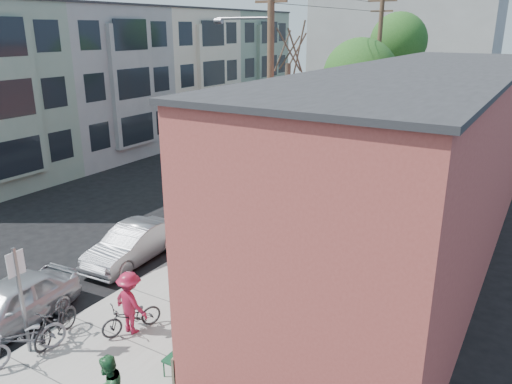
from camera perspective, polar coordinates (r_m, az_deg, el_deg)
The scene contains 26 objects.
ground at distance 18.87m, azimuth -14.71°, elevation -6.73°, with size 120.00×120.00×0.00m, color black.
sidewalk at distance 25.40m, azimuth 10.29°, elevation 0.31°, with size 4.50×58.00×0.15m, color #A4A198.
cafe_building at distance 17.68m, azimuth 18.20°, elevation 2.65°, with size 6.60×20.20×6.61m.
apartment_row at distance 35.62m, azimuth -12.85°, elevation 12.55°, with size 6.30×32.00×9.00m.
end_cap_building at distance 55.69m, azimuth 16.37°, elevation 15.75°, with size 18.00×8.00×12.00m, color gray.
sign_post at distance 13.33m, azimuth -25.35°, elevation -10.19°, with size 0.07×0.45×2.80m.
parking_meter_near at distance 17.12m, azimuth -9.37°, elevation -5.41°, with size 0.14×0.14×1.24m.
parking_meter_far at distance 24.31m, azimuth 4.49°, elevation 1.97°, with size 0.14×0.14×1.24m.
utility_pole_near at distance 20.85m, azimuth 1.50°, elevation 11.72°, with size 3.57×0.28×10.00m.
utility_pole_far at distance 33.62m, azimuth 13.71°, elevation 13.62°, with size 1.80×0.28×10.00m.
tree_bare at distance 21.74m, azimuth 3.52°, elevation 6.25°, with size 0.24×0.24×6.24m.
tree_leafy_mid at distance 29.57m, azimuth 11.80°, elevation 12.84°, with size 4.23×4.23×7.14m.
tree_leafy_far at distance 36.36m, azimuth 15.98°, elevation 16.21°, with size 3.80×3.80×8.67m.
patio_chair_a at distance 13.31m, azimuth -3.69°, elevation -14.51°, with size 0.50×0.50×0.88m, color #113E24, non-canonical shape.
patio_chair_b at distance 12.16m, azimuth -9.22°, elevation -18.29°, with size 0.50×0.50×0.88m, color #113E24, non-canonical shape.
patron_grey at distance 14.24m, azimuth -3.10°, elevation -9.67°, with size 0.71×0.47×1.94m, color #939197.
cyclist at distance 13.64m, azimuth -14.16°, elevation -12.16°, with size 1.11×0.64×1.71m, color maroon.
cyclist_bike at distance 13.86m, azimuth -14.02°, elevation -13.69°, with size 0.57×1.62×0.85m, color black.
parked_bike_a at distance 14.06m, azimuth -21.94°, elevation -13.69°, with size 0.47×1.68×1.01m, color black.
parked_bike_b at distance 13.64m, azimuth -24.98°, elevation -15.07°, with size 0.70×2.01×1.06m, color slate.
car_0 at distance 15.29m, azimuth -26.43°, elevation -11.50°, with size 1.62×4.04×1.37m, color silver.
car_1 at distance 17.90m, azimuth -13.88°, elevation -5.78°, with size 1.38×3.95×1.30m, color #929399.
car_2 at distance 22.06m, azimuth -3.19°, elevation -0.40°, with size 2.05×5.04×1.46m, color black.
car_3 at distance 26.97m, azimuth 3.93°, elevation 3.27°, with size 2.72×5.91×1.64m, color #9EA1A5.
car_4 at distance 33.94m, azimuth 9.42°, elevation 5.94°, with size 1.42×4.07×1.34m, color #979A9E.
bus at distance 40.38m, azimuth 7.99°, elevation 8.92°, with size 2.23×9.55×2.66m, color silver.
Camera 1 is at (12.57, -11.72, 7.79)m, focal length 35.00 mm.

